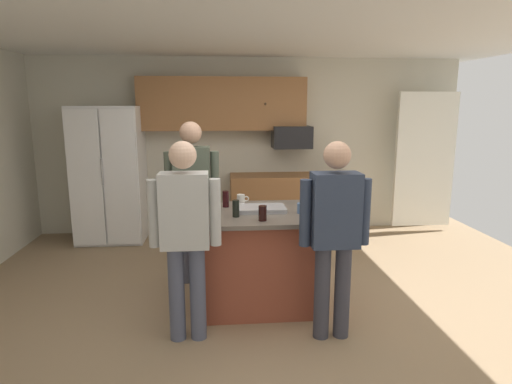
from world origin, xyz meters
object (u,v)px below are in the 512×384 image
kitchen_island (259,258)px  refrigerator (110,175)px  tumbler_amber (226,199)px  serving_tray (262,209)px  person_elder_center (185,229)px  glass_pilsner (263,213)px  mug_ceramic_white (241,199)px  microwave_over_range (292,137)px  person_guest_left (192,191)px  glass_stout_tall (236,209)px  person_guest_by_door (334,228)px  mug_blue_stoneware (302,208)px

kitchen_island → refrigerator: bearing=130.7°
tumbler_amber → serving_tray: (0.34, -0.19, -0.06)m
person_elder_center → glass_pilsner: person_elder_center is taller
person_elder_center → mug_ceramic_white: bearing=18.9°
microwave_over_range → kitchen_island: size_ratio=0.49×
person_guest_left → glass_stout_tall: (0.43, -0.76, -0.01)m
microwave_over_range → kitchen_island: bearing=-106.8°
tumbler_amber → mug_ceramic_white: tumbler_amber is taller
refrigerator → serving_tray: size_ratio=4.31×
person_elder_center → tumbler_amber: size_ratio=10.25×
refrigerator → glass_pilsner: 3.16m
refrigerator → microwave_over_range: refrigerator is taller
person_elder_center → glass_stout_tall: size_ratio=10.67×
refrigerator → person_guest_by_door: refrigerator is taller
glass_stout_tall → microwave_over_range: bearing=69.7°
refrigerator → mug_ceramic_white: 2.57m
person_guest_left → mug_blue_stoneware: person_guest_left is taller
kitchen_island → mug_blue_stoneware: bearing=-12.9°
glass_pilsner → mug_blue_stoneware: bearing=30.3°
person_elder_center → mug_ceramic_white: size_ratio=13.37×
glass_stout_tall → kitchen_island: bearing=38.1°
person_guest_by_door → tumbler_amber: (-0.85, 0.89, 0.06)m
person_guest_by_door → mug_ceramic_white: bearing=-4.2°
person_guest_left → glass_stout_tall: 0.88m
kitchen_island → tumbler_amber: bearing=144.6°
person_guest_left → glass_stout_tall: person_guest_left is taller
tumbler_amber → mug_ceramic_white: bearing=34.5°
refrigerator → tumbler_amber: refrigerator is taller
kitchen_island → person_elder_center: 1.00m
refrigerator → mug_blue_stoneware: size_ratio=14.15×
mug_blue_stoneware → mug_ceramic_white: bearing=142.6°
kitchen_island → person_elder_center: bearing=-137.1°
kitchen_island → person_guest_left: (-0.65, 0.59, 0.54)m
refrigerator → kitchen_island: bearing=-49.3°
tumbler_amber → person_elder_center: bearing=-112.4°
serving_tray → glass_pilsner: bearing=-94.7°
mug_ceramic_white → microwave_over_range: bearing=67.0°
kitchen_island → serving_tray: (0.03, 0.03, 0.48)m
mug_ceramic_white → glass_pilsner: size_ratio=0.93×
person_elder_center → glass_pilsner: 0.70m
mug_blue_stoneware → person_guest_by_door: bearing=-75.7°
mug_blue_stoneware → person_elder_center: bearing=-154.0°
person_guest_by_door → glass_stout_tall: bearing=18.0°
person_guest_by_door → person_guest_left: (-1.20, 1.26, 0.07)m
refrigerator → microwave_over_range: size_ratio=3.39×
serving_tray → mug_ceramic_white: bearing=121.5°
kitchen_island → glass_pilsner: bearing=-89.5°
person_guest_left → glass_pilsner: person_guest_left is taller
kitchen_island → mug_blue_stoneware: size_ratio=8.55×
person_guest_by_door → mug_blue_stoneware: (-0.15, 0.58, 0.03)m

